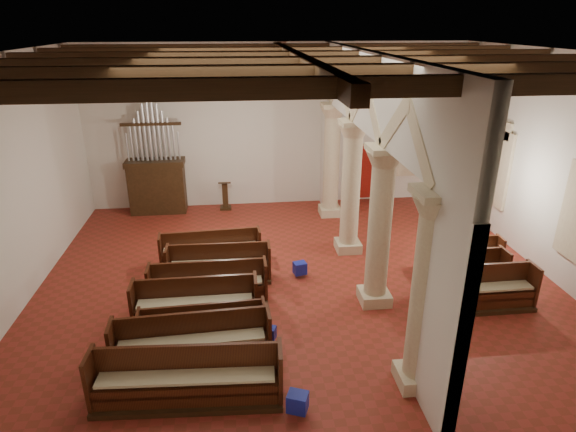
# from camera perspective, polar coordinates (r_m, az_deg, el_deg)

# --- Properties ---
(floor) EXTENTS (14.00, 14.00, 0.00)m
(floor) POSITION_cam_1_polar(r_m,az_deg,el_deg) (13.63, 1.05, -7.19)
(floor) COLOR maroon
(floor) RESTS_ON ground
(ceiling) EXTENTS (14.00, 14.00, 0.00)m
(ceiling) POSITION_cam_1_polar(r_m,az_deg,el_deg) (11.89, 1.26, 18.89)
(ceiling) COLOR black
(ceiling) RESTS_ON wall_back
(wall_back) EXTENTS (14.00, 0.02, 6.00)m
(wall_back) POSITION_cam_1_polar(r_m,az_deg,el_deg) (18.22, -1.30, 10.52)
(wall_back) COLOR silver
(wall_back) RESTS_ON floor
(wall_front) EXTENTS (14.00, 0.02, 6.00)m
(wall_front) POSITION_cam_1_polar(r_m,az_deg,el_deg) (7.02, 7.49, -9.69)
(wall_front) COLOR silver
(wall_front) RESTS_ON floor
(wall_left) EXTENTS (0.02, 12.00, 6.00)m
(wall_left) POSITION_cam_1_polar(r_m,az_deg,el_deg) (13.49, -29.89, 3.33)
(wall_left) COLOR silver
(wall_left) RESTS_ON floor
(wall_right) EXTENTS (0.02, 12.00, 6.00)m
(wall_right) POSITION_cam_1_polar(r_m,az_deg,el_deg) (15.00, 28.83, 5.21)
(wall_right) COLOR silver
(wall_right) RESTS_ON floor
(ceiling_beams) EXTENTS (13.80, 11.80, 0.30)m
(ceiling_beams) POSITION_cam_1_polar(r_m,az_deg,el_deg) (11.90, 1.25, 18.02)
(ceiling_beams) COLOR #392312
(ceiling_beams) RESTS_ON wall_back
(arcade) EXTENTS (0.90, 11.90, 6.00)m
(arcade) POSITION_cam_1_polar(r_m,az_deg,el_deg) (12.63, 9.36, 7.59)
(arcade) COLOR beige
(arcade) RESTS_ON floor
(window_right_b) EXTENTS (0.03, 1.00, 2.20)m
(window_right_b) POSITION_cam_1_polar(r_m,az_deg,el_deg) (17.22, 23.77, 5.20)
(window_right_b) COLOR #367A62
(window_right_b) RESTS_ON wall_right
(window_back) EXTENTS (1.00, 0.03, 2.20)m
(window_back) POSITION_cam_1_polar(r_m,az_deg,el_deg) (19.44, 13.72, 8.24)
(window_back) COLOR #367A62
(window_back) RESTS_ON wall_back
(pipe_organ) EXTENTS (2.10, 0.85, 4.40)m
(pipe_organ) POSITION_cam_1_polar(r_m,az_deg,el_deg) (18.31, -15.33, 4.53)
(pipe_organ) COLOR #392312
(pipe_organ) RESTS_ON floor
(lectern) EXTENTS (0.46, 0.46, 1.15)m
(lectern) POSITION_cam_1_polar(r_m,az_deg,el_deg) (18.35, -7.45, 2.23)
(lectern) COLOR #361F11
(lectern) RESTS_ON floor
(dossal_curtain) EXTENTS (1.80, 0.07, 2.17)m
(dossal_curtain) POSITION_cam_1_polar(r_m,az_deg,el_deg) (19.21, 9.27, 5.21)
(dossal_curtain) COLOR #9D1911
(dossal_curtain) RESTS_ON floor
(processional_banner) EXTENTS (0.55, 0.70, 2.57)m
(processional_banner) POSITION_cam_1_polar(r_m,az_deg,el_deg) (18.59, 17.68, 2.74)
(processional_banner) COLOR #392312
(processional_banner) RESTS_ON floor
(hymnal_box_a) EXTENTS (0.45, 0.41, 0.36)m
(hymnal_box_a) POSITION_cam_1_polar(r_m,az_deg,el_deg) (9.33, 1.14, -21.18)
(hymnal_box_a) COLOR navy
(hymnal_box_a) RESTS_ON floor
(hymnal_box_b) EXTENTS (0.36, 0.32, 0.29)m
(hymnal_box_b) POSITION_cam_1_polar(r_m,az_deg,el_deg) (11.00, -2.26, -13.67)
(hymnal_box_b) COLOR navy
(hymnal_box_b) RESTS_ON floor
(hymnal_box_c) EXTENTS (0.40, 0.35, 0.34)m
(hymnal_box_c) POSITION_cam_1_polar(r_m,az_deg,el_deg) (13.50, 1.42, -6.19)
(hymnal_box_c) COLOR navy
(hymnal_box_c) RESTS_ON floor
(tube_heater_a) EXTENTS (1.04, 0.24, 0.10)m
(tube_heater_a) POSITION_cam_1_polar(r_m,az_deg,el_deg) (9.67, -9.62, -20.63)
(tube_heater_a) COLOR silver
(tube_heater_a) RESTS_ON floor
(tube_heater_b) EXTENTS (0.95, 0.32, 0.10)m
(tube_heater_b) POSITION_cam_1_polar(r_m,az_deg,el_deg) (11.21, -7.88, -13.66)
(tube_heater_b) COLOR white
(tube_heater_b) RESTS_ON floor
(nave_pew_0) EXTENTS (3.57, 0.96, 1.15)m
(nave_pew_0) POSITION_cam_1_polar(r_m,az_deg,el_deg) (9.67, -11.80, -19.08)
(nave_pew_0) COLOR #392312
(nave_pew_0) RESTS_ON floor
(nave_pew_1) EXTENTS (3.27, 0.90, 1.12)m
(nave_pew_1) POSITION_cam_1_polar(r_m,az_deg,el_deg) (10.55, -11.18, -15.10)
(nave_pew_1) COLOR #392312
(nave_pew_1) RESTS_ON floor
(nave_pew_2) EXTENTS (2.79, 0.77, 0.95)m
(nave_pew_2) POSITION_cam_1_polar(r_m,az_deg,el_deg) (11.04, -9.97, -13.46)
(nave_pew_2) COLOR #392312
(nave_pew_2) RESTS_ON floor
(nave_pew_3) EXTENTS (2.91, 0.76, 1.12)m
(nave_pew_3) POSITION_cam_1_polar(r_m,az_deg,el_deg) (11.76, -10.84, -10.72)
(nave_pew_3) COLOR #392312
(nave_pew_3) RESTS_ON floor
(nave_pew_4) EXTENTS (2.97, 0.75, 1.08)m
(nave_pew_4) POSITION_cam_1_polar(r_m,az_deg,el_deg) (12.49, -9.38, -8.59)
(nave_pew_4) COLOR #392312
(nave_pew_4) RESTS_ON floor
(nave_pew_5) EXTENTS (2.83, 0.76, 1.05)m
(nave_pew_5) POSITION_cam_1_polar(r_m,az_deg,el_deg) (13.40, -8.14, -6.27)
(nave_pew_5) COLOR #392312
(nave_pew_5) RESTS_ON floor
(nave_pew_6) EXTENTS (2.98, 0.84, 0.98)m
(nave_pew_6) POSITION_cam_1_polar(r_m,az_deg,el_deg) (14.39, -9.11, -4.34)
(nave_pew_6) COLOR #392312
(nave_pew_6) RESTS_ON floor
(aisle_pew_0) EXTENTS (2.11, 0.77, 1.13)m
(aisle_pew_0) POSITION_cam_1_polar(r_m,az_deg,el_deg) (13.12, 22.94, -8.48)
(aisle_pew_0) COLOR #392312
(aisle_pew_0) RESTS_ON floor
(aisle_pew_1) EXTENTS (1.97, 0.79, 1.09)m
(aisle_pew_1) POSITION_cam_1_polar(r_m,az_deg,el_deg) (13.73, 20.62, -6.75)
(aisle_pew_1) COLOR #392312
(aisle_pew_1) RESTS_ON floor
(aisle_pew_2) EXTENTS (1.96, 0.72, 0.95)m
(aisle_pew_2) POSITION_cam_1_polar(r_m,az_deg,el_deg) (14.84, 20.41, -4.71)
(aisle_pew_2) COLOR #392312
(aisle_pew_2) RESTS_ON floor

